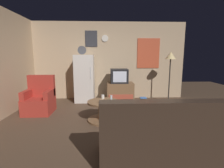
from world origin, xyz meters
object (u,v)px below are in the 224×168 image
mug_ceramic_white (103,97)px  book_stack (143,99)px  standing_lamp (171,59)px  armchair (40,100)px  tv_stand (120,92)px  crt_tv (119,76)px  fridge (85,78)px  coffee_table (103,111)px  couch (161,139)px  wine_glass (111,99)px  mug_ceramic_tan (102,101)px

mug_ceramic_white → book_stack: size_ratio=0.45×
standing_lamp → armchair: size_ratio=1.66×
tv_stand → book_stack: (0.74, -0.07, -0.23)m
tv_stand → crt_tv: size_ratio=1.56×
fridge → tv_stand: fridge is taller
tv_stand → crt_tv: 0.53m
tv_stand → standing_lamp: 1.86m
tv_stand → coffee_table: 1.69m
couch → book_stack: size_ratio=8.45×
coffee_table → armchair: bearing=159.1°
crt_tv → standing_lamp: 1.66m
fridge → standing_lamp: size_ratio=1.11×
standing_lamp → wine_glass: size_ratio=10.60×
standing_lamp → book_stack: bearing=173.1°
crt_tv → mug_ceramic_tan: crt_tv is taller
crt_tv → mug_ceramic_white: (-0.50, -1.37, -0.34)m
mug_ceramic_white → couch: couch is taller
mug_ceramic_white → book_stack: mug_ceramic_white is taller
crt_tv → book_stack: (0.78, -0.07, -0.76)m
fridge → couch: bearing=-65.7°
mug_ceramic_tan → mug_ceramic_white: bearing=88.5°
wine_glass → book_stack: wine_glass is taller
coffee_table → mug_ceramic_tan: (-0.03, -0.18, 0.27)m
armchair → coffee_table: bearing=-20.9°
fridge → coffee_table: bearing=-70.0°
coffee_table → couch: (0.82, -1.49, 0.09)m
wine_glass → armchair: (-1.84, 0.70, -0.19)m
armchair → book_stack: size_ratio=4.77×
fridge → tv_stand: bearing=-4.9°
crt_tv → book_stack: 1.09m
standing_lamp → fridge: bearing=174.4°
armchair → mug_ceramic_tan: bearing=-26.5°
tv_stand → mug_ceramic_white: size_ratio=9.33×
tv_stand → standing_lamp: size_ratio=0.53×
coffee_table → wine_glass: size_ratio=4.80×
mug_ceramic_tan → couch: size_ratio=0.05×
fridge → tv_stand: (1.14, -0.10, -0.45)m
wine_glass → mug_ceramic_white: 0.36m
mug_ceramic_tan → book_stack: size_ratio=0.45×
crt_tv → armchair: bearing=-155.7°
mug_ceramic_tan → wine_glass: bearing=29.7°
mug_ceramic_white → standing_lamp: bearing=30.2°
wine_glass → crt_tv: bearing=79.4°
standing_lamp → book_stack: (-0.79, 0.10, -1.28)m
tv_stand → couch: (0.30, -3.09, 0.00)m
coffee_table → book_stack: coffee_table is taller
coffee_table → book_stack: 2.00m
fridge → book_stack: 2.01m
mug_ceramic_white → crt_tv: bearing=69.8°
mug_ceramic_tan → armchair: 1.84m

